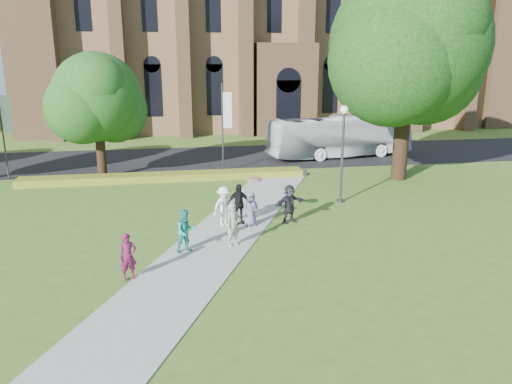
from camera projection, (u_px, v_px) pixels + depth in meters
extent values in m
plane|color=#40641E|center=(214.00, 256.00, 19.90)|extent=(160.00, 160.00, 0.00)
cube|color=black|center=(191.00, 159.00, 38.92)|extent=(160.00, 10.00, 0.02)
cube|color=#B2B2A8|center=(212.00, 247.00, 20.85)|extent=(15.58, 28.54, 0.04)
cube|color=#AD9B22|center=(165.00, 177.00, 32.07)|extent=(18.00, 1.40, 0.45)
cube|color=brown|center=(268.00, 50.00, 57.35)|extent=(52.00, 16.00, 17.00)
cube|color=#4F3625|center=(24.00, 25.00, 46.18)|extent=(3.50, 3.50, 21.00)
cube|color=#4F3625|center=(502.00, 30.00, 54.16)|extent=(3.50, 3.50, 21.00)
cube|color=#4F3625|center=(285.00, 90.00, 49.84)|extent=(6.00, 2.50, 9.00)
cylinder|color=#38383D|center=(342.00, 159.00, 26.68)|extent=(0.14, 0.14, 4.80)
sphere|color=white|center=(344.00, 110.00, 25.99)|extent=(0.44, 0.44, 0.44)
cylinder|color=#38383D|center=(340.00, 201.00, 27.29)|extent=(0.36, 0.36, 0.15)
cylinder|color=#332114|center=(402.00, 128.00, 31.62)|extent=(0.96, 0.96, 6.60)
sphere|color=black|center=(408.00, 45.00, 30.28)|extent=(9.60, 9.60, 9.60)
cylinder|color=#332114|center=(101.00, 147.00, 32.18)|extent=(0.60, 0.60, 4.12)
sphere|color=#174715|center=(96.00, 97.00, 31.34)|extent=(5.60, 5.60, 5.60)
cylinder|color=#38383D|center=(223.00, 128.00, 33.90)|extent=(0.10, 0.10, 6.00)
cube|color=white|center=(227.00, 110.00, 33.64)|extent=(0.60, 0.02, 2.40)
cylinder|color=#38383D|center=(3.00, 133.00, 31.62)|extent=(0.10, 0.10, 6.00)
cube|color=white|center=(6.00, 114.00, 31.36)|extent=(0.60, 0.02, 2.40)
imported|color=white|center=(340.00, 136.00, 39.24)|extent=(11.87, 4.44, 3.23)
imported|color=#5A1436|center=(128.00, 257.00, 17.57)|extent=(0.71, 0.57, 1.69)
imported|color=teal|center=(186.00, 231.00, 20.00)|extent=(1.04, 0.92, 1.78)
imported|color=white|center=(224.00, 206.00, 23.21)|extent=(1.39, 1.22, 1.86)
imported|color=black|center=(238.00, 204.00, 23.43)|extent=(1.20, 0.68, 1.93)
imported|color=slate|center=(251.00, 209.00, 23.19)|extent=(0.88, 0.67, 1.60)
imported|color=#242229|center=(289.00, 204.00, 23.64)|extent=(1.79, 1.11, 1.84)
imported|color=#9C9882|center=(233.00, 225.00, 20.67)|extent=(0.80, 0.73, 1.84)
imported|color=#EAA6A5|center=(254.00, 185.00, 23.02)|extent=(0.84, 0.84, 0.65)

